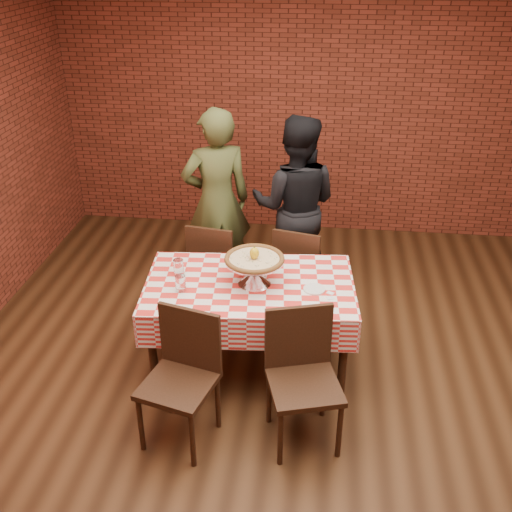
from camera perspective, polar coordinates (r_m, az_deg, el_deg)
name	(u,v)px	position (r m, az deg, el deg)	size (l,w,h in m)	color
ground	(299,403)	(4.52, 4.06, -13.74)	(6.00, 6.00, 0.00)	black
back_wall	(319,102)	(6.55, 5.98, 14.29)	(5.50, 5.50, 0.00)	maroon
table	(250,326)	(4.62, -0.59, -6.67)	(1.51, 0.90, 0.75)	#351D11
tablecloth	(250,298)	(4.48, -0.61, -4.02)	(1.54, 0.94, 0.26)	red
pizza_stand	(254,272)	(4.36, -0.15, -1.50)	(0.43, 0.43, 0.19)	silver
pizza	(254,259)	(4.31, -0.16, -0.32)	(0.43, 0.43, 0.03)	beige
lemon	(254,253)	(4.29, -0.16, 0.27)	(0.07, 0.07, 0.09)	yellow
water_glass_left	(181,283)	(4.33, -7.14, -2.58)	(0.08, 0.08, 0.12)	white
water_glass_right	(178,267)	(4.54, -7.34, -1.04)	(0.08, 0.08, 0.12)	white
side_plate	(314,289)	(4.35, 5.53, -3.13)	(0.16, 0.16, 0.01)	white
sweetener_packet_a	(331,298)	(4.27, 7.06, -3.97)	(0.05, 0.04, 0.01)	white
sweetener_packet_b	(330,293)	(4.32, 7.04, -3.50)	(0.05, 0.04, 0.01)	white
condiment_caddy	(252,255)	(4.63, -0.34, 0.10)	(0.11, 0.09, 0.15)	silver
chair_near_left	(178,384)	(3.99, -7.39, -11.95)	(0.44, 0.44, 0.92)	#351D11
chair_near_right	(304,384)	(3.97, 4.60, -12.01)	(0.45, 0.45, 0.93)	#351D11
chair_far_left	(217,265)	(5.30, -3.67, -0.87)	(0.41, 0.41, 0.88)	#351D11
chair_far_right	(301,270)	(5.24, 4.26, -1.29)	(0.40, 0.40, 0.88)	#351D11
diner_olive	(217,202)	(5.50, -3.73, 5.16)	(0.63, 0.41, 1.73)	#444B25
diner_black	(295,206)	(5.48, 3.71, 4.75)	(0.81, 0.63, 1.67)	black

